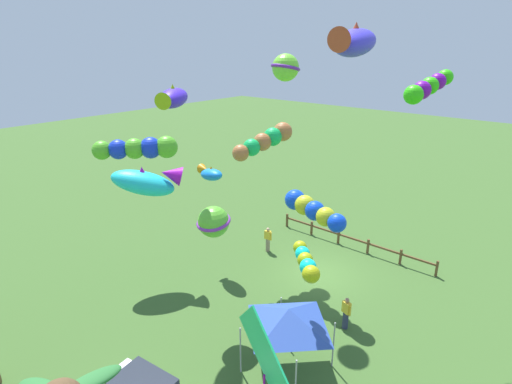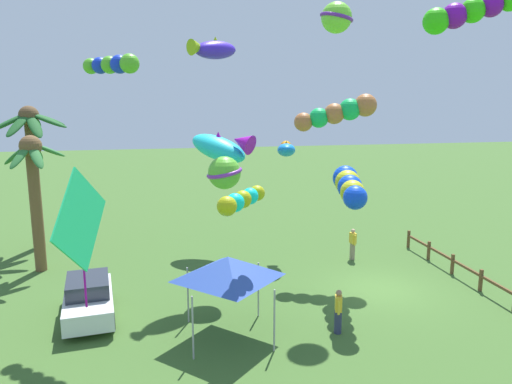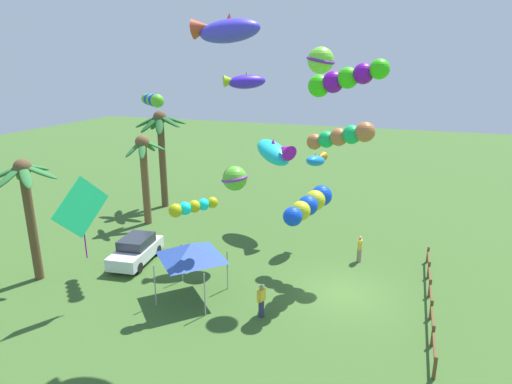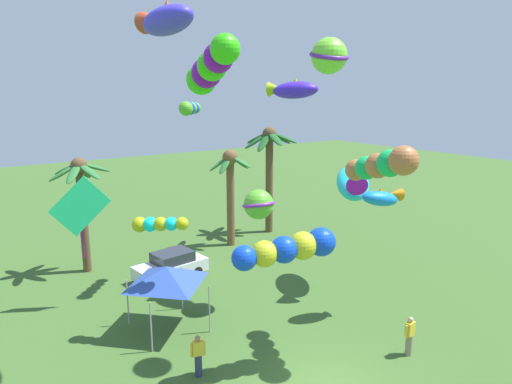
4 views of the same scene
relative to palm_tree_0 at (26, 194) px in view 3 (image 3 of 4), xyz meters
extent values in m
plane|color=#3D6028|center=(3.86, -15.64, -4.75)|extent=(120.00, 120.00, 0.00)
cylinder|color=brown|center=(0.01, 0.00, -1.69)|extent=(0.46, 0.46, 6.11)
ellipsoid|color=#2D7033|center=(0.86, 0.04, 1.17)|extent=(1.79, 0.59, 0.83)
ellipsoid|color=#2D7033|center=(0.42, 0.60, 0.94)|extent=(1.30, 1.59, 1.25)
ellipsoid|color=#2D7033|center=(-0.48, 0.67, 1.12)|extent=(1.44, 1.70, 0.92)
ellipsoid|color=#2D7033|center=(-0.77, 0.10, 1.05)|extent=(1.73, 0.71, 1.06)
ellipsoid|color=#2D7033|center=(-0.46, -0.65, 1.06)|extent=(1.40, 1.67, 1.03)
ellipsoid|color=#2D7033|center=(0.32, -0.77, 1.12)|extent=(1.12, 1.80, 0.91)
sphere|color=brown|center=(0.01, 0.00, 1.37)|extent=(0.87, 0.87, 0.87)
cylinder|color=brown|center=(9.18, -0.82, -1.80)|extent=(0.52, 0.52, 5.91)
ellipsoid|color=#2D7033|center=(9.85, -0.86, 0.79)|extent=(1.48, 0.55, 1.15)
ellipsoid|color=#2D7033|center=(9.38, -0.18, 0.79)|extent=(0.87, 1.52, 1.15)
ellipsoid|color=#2D7033|center=(8.59, -0.52, 0.79)|extent=(1.50, 1.07, 1.16)
ellipsoid|color=#2D7033|center=(8.61, -1.14, 0.77)|extent=(1.47, 1.11, 1.18)
ellipsoid|color=#2D7033|center=(9.55, -1.47, 0.93)|extent=(1.18, 1.61, 0.89)
sphere|color=brown|center=(9.18, -0.82, 1.16)|extent=(0.99, 0.99, 0.99)
cylinder|color=brown|center=(13.02, 0.08, -1.18)|extent=(0.54, 0.54, 7.13)
ellipsoid|color=#1E5623|center=(13.96, 0.08, 2.05)|extent=(1.99, 0.60, 1.16)
ellipsoid|color=#1E5623|center=(13.49, 0.77, 1.89)|extent=(1.50, 1.85, 1.46)
ellipsoid|color=#1E5623|center=(12.67, 0.96, 2.07)|extent=(1.29, 2.08, 1.13)
ellipsoid|color=#1E5623|center=(12.20, 0.42, 1.96)|extent=(1.99, 1.27, 1.33)
ellipsoid|color=#1E5623|center=(12.26, -0.33, 1.92)|extent=(1.93, 1.39, 1.40)
ellipsoid|color=#1E5623|center=(12.80, -0.88, 2.15)|extent=(1.04, 2.13, 0.98)
ellipsoid|color=#1E5623|center=(13.66, -0.67, 2.16)|extent=(1.78, 1.95, 0.96)
sphere|color=brown|center=(13.02, 0.08, 2.39)|extent=(1.02, 1.02, 1.02)
cube|color=brown|center=(-1.20, -19.67, -4.27)|extent=(0.12, 0.12, 0.95)
cube|color=brown|center=(0.86, -19.67, -4.27)|extent=(0.12, 0.12, 0.95)
cube|color=brown|center=(2.92, -19.67, -4.27)|extent=(0.12, 0.12, 0.95)
cube|color=brown|center=(4.97, -19.67, -4.27)|extent=(0.12, 0.12, 0.95)
cube|color=brown|center=(7.03, -19.67, -4.27)|extent=(0.12, 0.12, 0.95)
cube|color=brown|center=(9.09, -19.67, -4.27)|extent=(0.12, 0.12, 0.95)
cube|color=brown|center=(3.95, -19.67, -4.08)|extent=(10.39, 0.09, 0.11)
cube|color=silver|center=(3.44, -3.76, -4.15)|extent=(4.08, 2.16, 0.70)
cube|color=#282D38|center=(3.59, -3.74, -3.52)|extent=(2.20, 1.73, 0.56)
cylinder|color=black|center=(2.34, -4.69, -4.45)|extent=(0.62, 0.25, 0.60)
cylinder|color=black|center=(2.15, -3.13, -4.45)|extent=(0.62, 0.25, 0.60)
cylinder|color=black|center=(4.74, -4.39, -4.45)|extent=(0.62, 0.25, 0.60)
cylinder|color=black|center=(4.55, -2.84, -4.45)|extent=(0.62, 0.25, 0.60)
cylinder|color=gray|center=(7.84, -15.92, -4.33)|extent=(0.26, 0.26, 0.84)
cube|color=yellow|center=(7.84, -15.92, -3.64)|extent=(0.40, 0.26, 0.54)
sphere|color=tan|center=(7.84, -15.92, -3.26)|extent=(0.21, 0.21, 0.21)
cylinder|color=yellow|center=(7.61, -15.94, -3.69)|extent=(0.09, 0.09, 0.52)
cylinder|color=yellow|center=(8.07, -15.90, -3.69)|extent=(0.09, 0.09, 0.52)
cylinder|color=#2D3351|center=(0.53, -12.41, -4.33)|extent=(0.26, 0.26, 0.84)
cube|color=yellow|center=(0.53, -12.41, -3.64)|extent=(0.43, 0.33, 0.54)
sphere|color=#A37556|center=(0.53, -12.41, -3.26)|extent=(0.21, 0.21, 0.21)
cylinder|color=yellow|center=(0.31, -12.34, -3.69)|extent=(0.09, 0.09, 0.52)
cylinder|color=yellow|center=(0.75, -12.48, -3.69)|extent=(0.09, 0.09, 0.52)
cylinder|color=#9E9EA3|center=(-0.22, -9.96, -3.70)|extent=(0.06, 0.06, 2.10)
cylinder|color=#9E9EA3|center=(2.38, -9.96, -3.70)|extent=(0.06, 0.06, 2.10)
cylinder|color=#9E9EA3|center=(-0.22, -7.36, -3.70)|extent=(0.06, 0.06, 2.10)
cylinder|color=#9E9EA3|center=(2.38, -7.36, -3.70)|extent=(0.06, 0.06, 2.10)
pyramid|color=#2D4CA8|center=(1.08, -8.66, -2.27)|extent=(2.86, 2.86, 0.75)
sphere|color=#5CBE2F|center=(5.50, -9.15, 0.25)|extent=(1.37, 1.37, 1.37)
torus|color=purple|center=(5.50, -9.15, 0.25)|extent=(1.56, 1.56, 0.46)
sphere|color=#79E335|center=(5.19, -13.73, 6.47)|extent=(1.24, 1.24, 1.24)
torus|color=#6A27A7|center=(5.19, -13.73, 6.47)|extent=(1.59, 1.60, 0.43)
sphere|color=#B2B612|center=(0.09, -8.52, 0.06)|extent=(0.63, 0.63, 0.63)
sphere|color=#0FE8E6|center=(0.41, -8.82, 0.09)|extent=(0.60, 0.60, 0.60)
sphere|color=#B2B612|center=(0.73, -9.12, 0.12)|extent=(0.58, 0.58, 0.58)
sphere|color=#0FE8E6|center=(1.05, -9.42, 0.14)|extent=(0.55, 0.55, 0.55)
sphere|color=#B2B612|center=(1.37, -9.72, 0.17)|extent=(0.53, 0.53, 0.53)
sphere|color=#53B825|center=(3.75, -5.63, 4.49)|extent=(0.69, 0.69, 0.69)
sphere|color=#1432D5|center=(4.06, -5.27, 4.48)|extent=(0.66, 0.66, 0.66)
sphere|color=#53B825|center=(4.38, -4.90, 4.47)|extent=(0.63, 0.63, 0.63)
sphere|color=#1432D5|center=(4.70, -4.54, 4.46)|extent=(0.61, 0.61, 0.61)
sphere|color=#53B825|center=(5.01, -4.17, 4.46)|extent=(0.58, 0.58, 0.58)
ellipsoid|color=#1FD1D9|center=(11.17, -9.58, 0.67)|extent=(3.53, 3.70, 2.04)
cone|color=#A312B7|center=(10.19, -10.69, 1.07)|extent=(1.63, 1.66, 1.29)
cone|color=#A312B7|center=(11.17, -9.58, 1.21)|extent=(0.93, 0.93, 0.67)
sphere|color=#31D512|center=(-0.38, -14.83, 5.57)|extent=(0.78, 0.78, 0.78)
sphere|color=#780FAF|center=(-0.51, -15.34, 5.72)|extent=(0.75, 0.75, 0.75)
sphere|color=#31D512|center=(-0.64, -15.86, 5.86)|extent=(0.72, 0.72, 0.72)
sphere|color=#780FAF|center=(-0.77, -16.37, 6.01)|extent=(0.69, 0.69, 0.69)
sphere|color=#31D512|center=(-0.90, -16.88, 6.16)|extent=(0.66, 0.66, 0.66)
ellipsoid|color=#1580EA|center=(9.42, -12.82, 0.70)|extent=(2.05, 1.32, 0.94)
cone|color=orange|center=(10.21, -13.01, 0.83)|extent=(0.77, 0.71, 0.66)
cone|color=orange|center=(9.42, -12.82, 1.00)|extent=(0.44, 0.44, 0.37)
cube|color=#1FD276|center=(-1.17, -4.43, 0.16)|extent=(2.61, 1.05, 2.74)
cylinder|color=#A70EA3|center=(-1.17, -4.43, -1.42)|extent=(0.06, 0.06, 1.81)
sphere|color=blue|center=(4.70, -14.15, -0.01)|extent=(1.05, 1.05, 1.05)
sphere|color=gold|center=(3.99, -13.97, -0.06)|extent=(1.01, 1.01, 1.01)
sphere|color=blue|center=(3.28, -13.79, -0.12)|extent=(0.97, 0.97, 0.97)
sphere|color=gold|center=(2.56, -13.61, -0.17)|extent=(0.93, 0.93, 0.93)
sphere|color=blue|center=(1.85, -13.43, -0.23)|extent=(0.88, 0.88, 0.88)
ellipsoid|color=#4122DC|center=(7.60, -9.10, 5.35)|extent=(2.10, 2.43, 0.90)
cone|color=#94BB12|center=(7.08, -8.29, 5.40)|extent=(0.97, 0.98, 0.72)
cone|color=#94BB12|center=(7.60, -9.10, 5.70)|extent=(0.60, 0.60, 0.44)
sphere|color=#B96B37|center=(6.82, -15.84, 2.97)|extent=(1.04, 1.04, 1.04)
sphere|color=#14BF54|center=(6.99, -15.16, 2.77)|extent=(1.00, 1.00, 1.00)
sphere|color=#B96B37|center=(7.15, -14.48, 2.58)|extent=(0.96, 0.96, 0.96)
sphere|color=#14BF54|center=(7.32, -13.79, 2.39)|extent=(0.92, 0.92, 0.92)
sphere|color=#B96B37|center=(7.48, -13.11, 2.20)|extent=(0.87, 0.87, 0.87)
ellipsoid|color=#4138E6|center=(0.45, -11.11, 7.53)|extent=(1.55, 2.65, 1.15)
cone|color=#B84225|center=(0.30, -10.04, 7.65)|extent=(0.88, 0.95, 0.85)
cone|color=#B84225|center=(0.45, -11.11, 7.92)|extent=(0.55, 0.55, 0.49)
camera|label=1|loc=(-6.33, 2.01, 7.48)|focal=28.65mm
camera|label=2|loc=(-14.34, -6.59, 3.36)|focal=34.17mm
camera|label=3|loc=(-15.84, -17.97, 6.33)|focal=30.35mm
camera|label=4|loc=(-6.19, -25.53, 5.26)|focal=31.92mm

